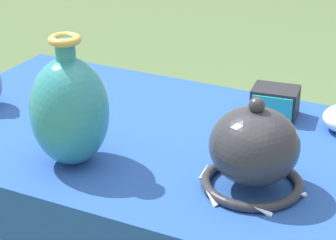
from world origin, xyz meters
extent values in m
cylinder|color=#38383D|center=(-0.58, 0.32, 0.32)|extent=(0.04, 0.04, 0.65)
cube|color=#38383D|center=(0.00, 0.00, 0.66)|extent=(1.25, 0.74, 0.03)
cube|color=#234C9E|center=(0.00, 0.00, 0.68)|extent=(1.27, 0.76, 0.01)
ellipsoid|color=teal|center=(-0.11, -0.21, 0.81)|extent=(0.18, 0.18, 0.26)
cylinder|color=teal|center=(-0.11, -0.21, 0.96)|extent=(0.04, 0.04, 0.05)
torus|color=gold|center=(-0.11, -0.21, 0.98)|extent=(0.07, 0.07, 0.02)
torus|color=#2D2D33|center=(0.31, -0.14, 0.69)|extent=(0.23, 0.23, 0.02)
ellipsoid|color=#2D2D33|center=(0.31, -0.14, 0.79)|extent=(0.20, 0.20, 0.17)
sphere|color=#2D2D33|center=(0.31, -0.14, 0.88)|extent=(0.04, 0.04, 0.04)
cone|color=white|center=(0.42, -0.14, 0.69)|extent=(0.01, 0.04, 0.03)
cone|color=white|center=(0.37, -0.04, 0.69)|extent=(0.04, 0.03, 0.03)
cone|color=white|center=(0.26, -0.04, 0.69)|extent=(0.04, 0.03, 0.03)
cone|color=white|center=(0.20, -0.14, 0.69)|extent=(0.01, 0.04, 0.03)
cone|color=white|center=(0.26, -0.24, 0.69)|extent=(0.04, 0.03, 0.03)
cone|color=white|center=(0.37, -0.24, 0.69)|extent=(0.04, 0.03, 0.03)
cube|color=#232328|center=(0.24, 0.24, 0.72)|extent=(0.13, 0.11, 0.08)
cube|color=teal|center=(0.25, 0.20, 0.72)|extent=(0.11, 0.02, 0.07)
camera|label=1|loc=(0.69, -1.33, 1.42)|focal=70.00mm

